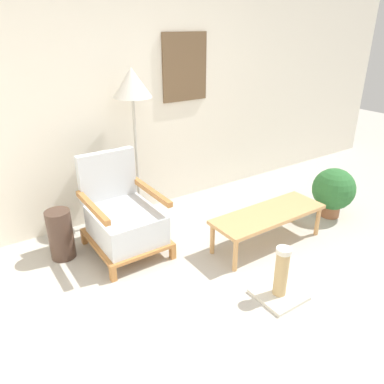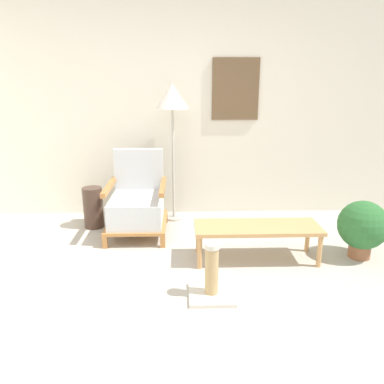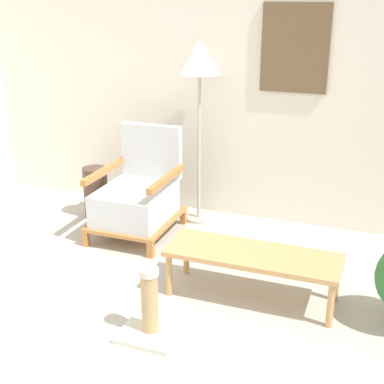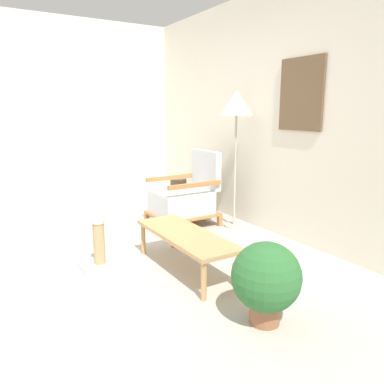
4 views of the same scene
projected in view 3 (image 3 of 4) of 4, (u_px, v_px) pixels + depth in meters
ground_plane at (115, 360)px, 3.06m from camera, size 14.00×14.00×0.00m
wall_back at (236, 69)px, 4.66m from camera, size 8.00×0.09×2.70m
armchair at (138, 196)px, 4.58m from camera, size 0.64×0.76×0.90m
floor_lamp at (199, 65)px, 4.48m from camera, size 0.38×0.38×1.62m
coffee_table at (253, 258)px, 3.59m from camera, size 1.17×0.41×0.34m
vase at (96, 192)px, 4.97m from camera, size 0.22×0.22×0.47m
scratching_post at (150, 314)px, 3.25m from camera, size 0.35×0.35×0.45m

